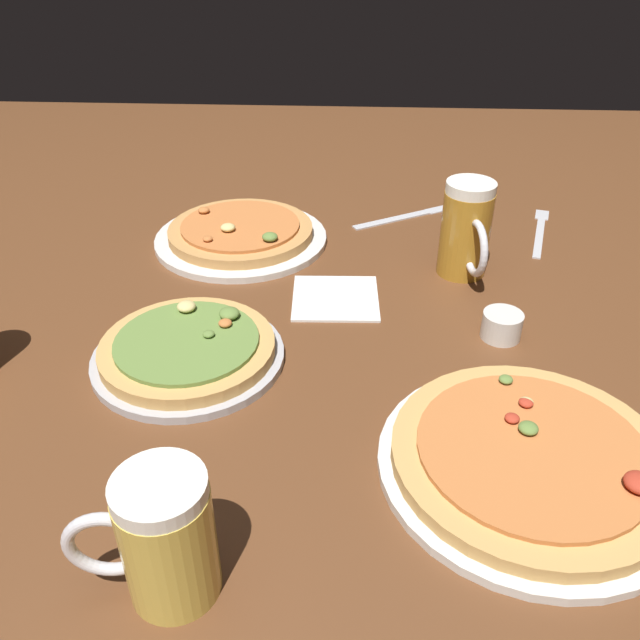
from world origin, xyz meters
The scene contains 10 objects.
ground_plane centered at (0.00, 0.00, -0.01)m, with size 2.40×2.40×0.03m, color brown.
pizza_plate_near centered at (-0.18, -0.08, 0.02)m, with size 0.26×0.26×0.05m.
pizza_plate_far centered at (-0.16, 0.29, 0.02)m, with size 0.32×0.32×0.05m.
pizza_plate_side centered at (0.25, -0.26, 0.02)m, with size 0.34×0.34×0.05m.
beer_mug_amber centered at (-0.12, -0.43, 0.07)m, with size 0.14×0.08×0.14m.
beer_mug_pale centered at (0.23, 0.19, 0.08)m, with size 0.08×0.14×0.16m.
ramekin_sauce centered at (0.26, 0.00, 0.02)m, with size 0.06×0.06×0.04m, color silver.
napkin_folded centered at (0.02, 0.09, 0.00)m, with size 0.14×0.14×0.01m, color white.
fork_left centered at (0.40, 0.36, 0.00)m, with size 0.08×0.21×0.01m.
knife_right centered at (0.15, 0.41, 0.00)m, with size 0.21×0.13×0.01m.
Camera 1 is at (0.04, -0.80, 0.55)m, focal length 36.97 mm.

